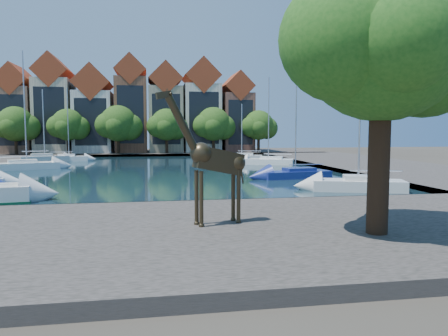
# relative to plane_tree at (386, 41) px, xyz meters

# --- Properties ---
(ground) EXTENTS (160.00, 160.00, 0.00)m
(ground) POSITION_rel_plane_tree_xyz_m (-7.62, 9.01, -7.67)
(ground) COLOR #38332B
(ground) RESTS_ON ground
(water_basin) EXTENTS (38.00, 50.00, 0.08)m
(water_basin) POSITION_rel_plane_tree_xyz_m (-7.62, 33.01, -7.63)
(water_basin) COLOR black
(water_basin) RESTS_ON ground
(near_quay) EXTENTS (50.00, 14.00, 0.50)m
(near_quay) POSITION_rel_plane_tree_xyz_m (-7.62, 2.01, -7.42)
(near_quay) COLOR #4F4944
(near_quay) RESTS_ON ground
(far_quay) EXTENTS (60.00, 16.00, 0.50)m
(far_quay) POSITION_rel_plane_tree_xyz_m (-7.62, 65.01, -7.42)
(far_quay) COLOR #4F4944
(far_quay) RESTS_ON ground
(right_quay) EXTENTS (14.00, 52.00, 0.50)m
(right_quay) POSITION_rel_plane_tree_xyz_m (17.38, 33.01, -7.42)
(right_quay) COLOR #4F4944
(right_quay) RESTS_ON ground
(plane_tree) EXTENTS (8.32, 6.40, 10.62)m
(plane_tree) POSITION_rel_plane_tree_xyz_m (0.00, 0.00, 0.00)
(plane_tree) COLOR #332114
(plane_tree) RESTS_ON near_quay
(townhouse_west_end) EXTENTS (5.44, 9.18, 14.93)m
(townhouse_west_end) POSITION_rel_plane_tree_xyz_m (-30.62, 64.99, -0.31)
(townhouse_west_end) COLOR brown
(townhouse_west_end) RESTS_ON far_quay
(townhouse_west_mid) EXTENTS (5.94, 9.18, 16.79)m
(townhouse_west_mid) POSITION_rel_plane_tree_xyz_m (-24.62, 64.99, 0.56)
(townhouse_west_mid) COLOR beige
(townhouse_west_mid) RESTS_ON far_quay
(townhouse_west_inner) EXTENTS (6.43, 9.18, 15.15)m
(townhouse_west_inner) POSITION_rel_plane_tree_xyz_m (-18.12, 64.99, -0.32)
(townhouse_west_inner) COLOR silver
(townhouse_west_inner) RESTS_ON far_quay
(townhouse_center) EXTENTS (5.44, 9.18, 16.93)m
(townhouse_center) POSITION_rel_plane_tree_xyz_m (-11.62, 64.99, 0.69)
(townhouse_center) COLOR brown
(townhouse_center) RESTS_ON far_quay
(townhouse_east_inner) EXTENTS (5.94, 9.18, 15.79)m
(townhouse_east_inner) POSITION_rel_plane_tree_xyz_m (-5.62, 64.99, 0.06)
(townhouse_east_inner) COLOR tan
(townhouse_east_inner) RESTS_ON far_quay
(townhouse_east_mid) EXTENTS (6.43, 9.18, 16.65)m
(townhouse_east_mid) POSITION_rel_plane_tree_xyz_m (0.88, 64.99, 0.43)
(townhouse_east_mid) COLOR beige
(townhouse_east_mid) RESTS_ON far_quay
(townhouse_east_end) EXTENTS (5.44, 9.18, 14.43)m
(townhouse_east_end) POSITION_rel_plane_tree_xyz_m (7.38, 64.99, -0.56)
(townhouse_east_end) COLOR brown
(townhouse_east_end) RESTS_ON far_quay
(far_tree_far_west) EXTENTS (7.28, 5.60, 7.68)m
(far_tree_far_west) POSITION_rel_plane_tree_xyz_m (-29.51, 59.50, -2.49)
(far_tree_far_west) COLOR #332114
(far_tree_far_west) RESTS_ON far_quay
(far_tree_west) EXTENTS (6.76, 5.20, 7.36)m
(far_tree_west) POSITION_rel_plane_tree_xyz_m (-21.52, 59.50, -2.60)
(far_tree_west) COLOR #332114
(far_tree_west) RESTS_ON far_quay
(far_tree_mid_west) EXTENTS (7.80, 6.00, 8.00)m
(far_tree_mid_west) POSITION_rel_plane_tree_xyz_m (-13.51, 59.50, -2.38)
(far_tree_mid_west) COLOR #332114
(far_tree_mid_west) RESTS_ON far_quay
(far_tree_mid_east) EXTENTS (7.02, 5.40, 7.52)m
(far_tree_mid_east) POSITION_rel_plane_tree_xyz_m (-5.52, 59.50, -2.54)
(far_tree_mid_east) COLOR #332114
(far_tree_mid_east) RESTS_ON far_quay
(far_tree_east) EXTENTS (7.54, 5.80, 7.84)m
(far_tree_east) POSITION_rel_plane_tree_xyz_m (2.49, 59.50, -2.43)
(far_tree_east) COLOR #332114
(far_tree_east) RESTS_ON far_quay
(far_tree_far_east) EXTENTS (6.76, 5.20, 7.36)m
(far_tree_far_east) POSITION_rel_plane_tree_xyz_m (10.48, 59.50, -2.60)
(far_tree_far_east) COLOR #332114
(far_tree_far_east) RESTS_ON far_quay
(giraffe_statue) EXTENTS (3.74, 1.52, 5.44)m
(giraffe_statue) POSITION_rel_plane_tree_xyz_m (-6.05, 2.66, -4.50)
(giraffe_statue) COLOR #312818
(giraffe_statue) RESTS_ON near_quay
(sailboat_left_c) EXTENTS (7.00, 4.39, 12.82)m
(sailboat_left_c) POSITION_rel_plane_tree_xyz_m (-21.85, 35.49, -6.97)
(sailboat_left_c) COLOR white
(sailboat_left_c) RESTS_ON water_basin
(sailboat_left_d) EXTENTS (6.41, 3.89, 9.78)m
(sailboat_left_d) POSITION_rel_plane_tree_xyz_m (-22.62, 47.36, -6.97)
(sailboat_left_d) COLOR silver
(sailboat_left_d) RESTS_ON water_basin
(sailboat_left_e) EXTENTS (5.22, 2.32, 10.13)m
(sailboat_left_e) POSITION_rel_plane_tree_xyz_m (-19.62, 48.24, -7.03)
(sailboat_left_e) COLOR white
(sailboat_left_e) RESTS_ON water_basin
(sailboat_right_a) EXTENTS (6.75, 4.08, 11.36)m
(sailboat_right_a) POSITION_rel_plane_tree_xyz_m (6.08, 13.75, -6.98)
(sailboat_right_a) COLOR silver
(sailboat_right_a) RESTS_ON water_basin
(sailboat_right_b) EXTENTS (6.56, 3.13, 11.70)m
(sailboat_right_b) POSITION_rel_plane_tree_xyz_m (4.38, 22.43, -7.07)
(sailboat_right_b) COLOR navy
(sailboat_right_b) RESTS_ON water_basin
(sailboat_right_c) EXTENTS (6.58, 4.45, 10.83)m
(sailboat_right_c) POSITION_rel_plane_tree_xyz_m (6.16, 37.90, -7.03)
(sailboat_right_c) COLOR white
(sailboat_right_c) RESTS_ON water_basin
(sailboat_right_d) EXTENTS (6.21, 3.42, 8.07)m
(sailboat_right_d) POSITION_rel_plane_tree_xyz_m (4.55, 46.37, -7.05)
(sailboat_right_d) COLOR silver
(sailboat_right_d) RESTS_ON water_basin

